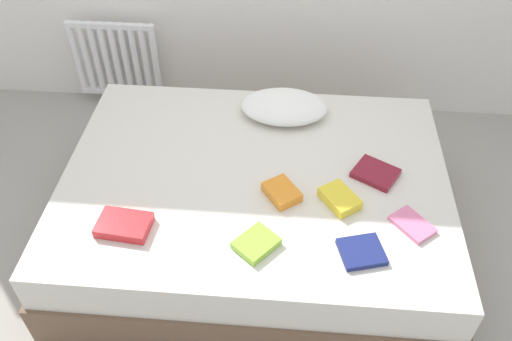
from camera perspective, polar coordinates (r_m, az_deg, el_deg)
name	(u,v)px	position (r m, az deg, el deg)	size (l,w,h in m)	color
ground_plane	(255,237)	(3.05, -0.08, -7.18)	(8.00, 8.00, 0.00)	#9E998E
bed	(255,208)	(2.87, -0.08, -4.06)	(2.00, 1.50, 0.50)	brown
radiator	(116,60)	(3.91, -14.88, 11.47)	(0.61, 0.04, 0.56)	white
pillow	(284,107)	(3.03, 3.06, 6.91)	(0.49, 0.34, 0.11)	white
textbook_lime	(256,243)	(2.36, 0.02, -7.89)	(0.18, 0.15, 0.04)	#8CC638
textbook_orange	(282,192)	(2.56, 2.80, -2.36)	(0.17, 0.13, 0.05)	orange
textbook_pink	(412,225)	(2.55, 16.54, -5.62)	(0.19, 0.13, 0.02)	pink
textbook_maroon	(376,173)	(2.74, 12.79, -0.28)	(0.21, 0.17, 0.03)	maroon
textbook_yellow	(340,199)	(2.56, 9.03, -3.02)	(0.19, 0.13, 0.05)	yellow
textbook_red	(124,225)	(2.50, -14.07, -5.73)	(0.24, 0.16, 0.05)	red
textbook_navy	(362,252)	(2.38, 11.34, -8.61)	(0.19, 0.17, 0.03)	navy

